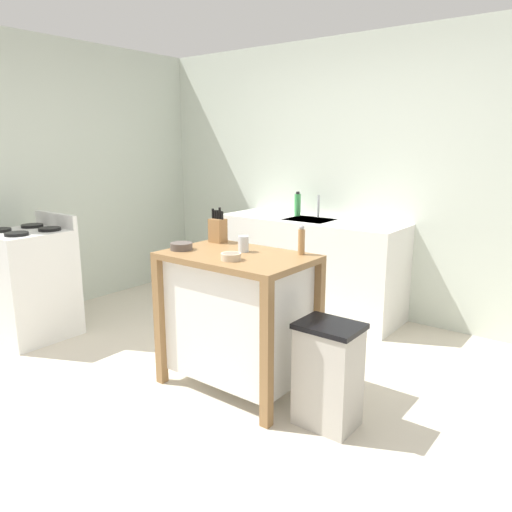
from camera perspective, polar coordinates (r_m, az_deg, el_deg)
ground_plane at (r=3.46m, az=-5.10°, el=-15.11°), size 5.83×5.83×0.00m
wall_back at (r=4.84m, az=12.06°, el=8.82°), size 4.83×0.10×2.60m
wall_left at (r=5.42m, az=-19.01°, el=8.81°), size 0.10×2.73×2.60m
kitchen_island at (r=3.30m, az=-2.14°, el=-6.72°), size 0.96×0.63×0.93m
knife_block at (r=3.56m, az=-4.46°, el=3.08°), size 0.11×0.09×0.25m
bowl_stoneware_deep at (r=3.34m, az=-8.66°, el=1.15°), size 0.15×0.15×0.05m
bowl_ceramic_wide at (r=3.01m, az=-2.98°, el=-0.06°), size 0.13×0.13×0.04m
drinking_cup at (r=3.24m, az=-1.47°, el=1.41°), size 0.07×0.07×0.11m
pepper_grinder at (r=3.16m, az=5.30°, el=1.78°), size 0.04×0.04×0.19m
trash_bin at (r=2.96m, az=8.35°, el=-13.46°), size 0.36×0.28×0.63m
sink_counter at (r=4.83m, az=6.23°, el=-1.09°), size 1.81×0.60×0.92m
sink_faucet at (r=4.84m, az=7.26°, el=5.76°), size 0.02×0.02×0.22m
bottle_hand_soap at (r=4.93m, az=4.85°, el=5.98°), size 0.06×0.06×0.24m
stove at (r=4.58m, az=-24.69°, el=-2.90°), size 0.60×0.60×1.04m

